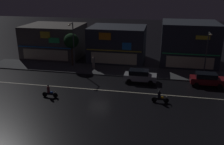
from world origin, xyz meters
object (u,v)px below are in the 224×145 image
Objects in this scene: streetlamp_west at (73,42)px; parked_car_near_kerb at (140,76)px; pedestrian_on_sidewalk at (94,63)px; traffic_cone at (151,78)px; motorcycle_following at (49,92)px; motorcycle_lead at (160,97)px; streetlamp_mid at (207,49)px; parked_car_trailing at (207,79)px.

streetlamp_west is 1.66× the size of parked_car_near_kerb.
pedestrian_on_sidewalk is 9.63m from traffic_cone.
motorcycle_lead is at bearing -167.96° from motorcycle_following.
motorcycle_lead is (-6.19, -10.25, -3.21)m from streetlamp_mid.
motorcycle_lead is 1.00× the size of motorcycle_following.
parked_car_near_kerb is at bearing -68.52° from motorcycle_lead.
streetlamp_west reaches higher than parked_car_trailing.
streetlamp_west is at bearing -15.88° from parked_car_near_kerb.
pedestrian_on_sidewalk is (-16.46, -0.28, -2.82)m from streetlamp_mid.
parked_car_trailing is at bearing -151.17° from motorcycle_following.
motorcycle_lead is at bearing -121.15° from streetlamp_mid.
pedestrian_on_sidewalk reaches higher than traffic_cone.
streetlamp_west is 11.26m from parked_car_near_kerb.
streetlamp_mid is 3.25× the size of motorcycle_following.
motorcycle_lead is at bearing 110.84° from pedestrian_on_sidewalk.
motorcycle_following is at bearing -148.98° from streetlamp_mid.
pedestrian_on_sidewalk is 14.31m from motorcycle_lead.
streetlamp_mid is 3.25× the size of motorcycle_lead.
parked_car_trailing is at bearing -177.51° from parked_car_near_kerb.
pedestrian_on_sidewalk is at bearing -47.52° from motorcycle_lead.
streetlamp_west reaches higher than parked_car_near_kerb.
streetlamp_mid is 11.23× the size of traffic_cone.
parked_car_trailing is at bearing -136.73° from motorcycle_lead.
motorcycle_following is (-18.80, -11.30, -3.21)m from streetlamp_mid.
streetlamp_west is 12.96× the size of traffic_cone.
parked_car_near_kerb is 2.26× the size of motorcycle_lead.
pedestrian_on_sidewalk is at bearing -94.72° from motorcycle_following.
motorcycle_lead is (13.03, -8.82, -3.71)m from streetlamp_west.
parked_car_trailing is at bearing 142.13° from pedestrian_on_sidewalk.
streetlamp_west reaches higher than traffic_cone.
streetlamp_mid reaches higher than traffic_cone.
parked_car_near_kerb is 1.00× the size of parked_car_trailing.
motorcycle_lead is at bearing -79.73° from traffic_cone.
motorcycle_lead is 12.65m from motorcycle_following.
traffic_cone is at bearing -154.65° from streetlamp_mid.
parked_car_trailing is 19.92m from motorcycle_following.
streetlamp_mid reaches higher than motorcycle_following.
traffic_cone is at bearing -10.03° from streetlamp_west.
motorcycle_following is 3.45× the size of traffic_cone.
streetlamp_mid is at bearing -141.72° from motorcycle_following.
parked_car_near_kerb is 2.26× the size of motorcycle_following.
traffic_cone is (11.38, 7.79, -0.36)m from motorcycle_following.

